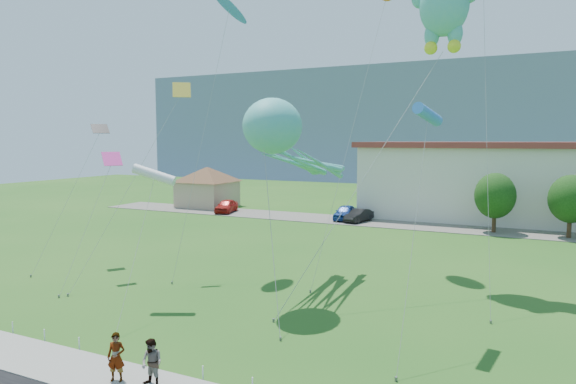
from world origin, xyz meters
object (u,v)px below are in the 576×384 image
Objects in this scene: pedestrian_right at (152,363)px; parked_car_red at (226,206)px; parked_car_black at (359,215)px; octopus_kite at (285,142)px; pedestrian_left at (116,357)px; parked_car_blue at (345,212)px; pavilion at (207,183)px.

parked_car_red is (-20.73, 36.97, -0.10)m from pedestrian_right.
parked_car_black is 26.99m from octopus_kite.
pedestrian_left reaches higher than pedestrian_right.
parked_car_black is at bearing 101.25° from pedestrian_right.
parked_car_red is 1.13× the size of parked_car_black.
pedestrian_right is at bearing -69.92° from parked_car_black.
octopus_kite is at bearing -82.28° from parked_car_blue.
parked_car_red is 15.94m from parked_car_black.
parked_car_red is (-19.36, 37.20, -0.13)m from pedestrian_left.
pedestrian_left reaches higher than parked_car_black.
parked_car_red is at bearing 128.22° from octopus_kite.
pedestrian_left is 37.44m from parked_car_black.
pedestrian_left reaches higher than parked_car_red.
pavilion reaches higher than parked_car_blue.
pedestrian_left is at bearing -72.04° from parked_car_black.
octopus_kite is (-0.66, 11.48, 7.37)m from pedestrian_right.
octopus_kite is at bearing 64.67° from pedestrian_left.
parked_car_black is 0.34× the size of octopus_kite.
octopus_kite is (0.71, 11.70, 7.34)m from pedestrian_left.
parked_car_blue is 1.89m from parked_car_black.
pavilion is at bearing 126.38° from pedestrian_right.
parked_car_blue is 0.38× the size of octopus_kite.
pedestrian_left is at bearing -76.62° from parked_car_red.
pavilion is 2.06× the size of parked_car_blue.
parked_car_blue is (14.21, 0.84, 0.01)m from parked_car_red.
pedestrian_left is 38.38m from parked_car_blue.
parked_car_blue is at bearing -10.75° from parked_car_red.
octopus_kite is at bearing -68.10° from parked_car_black.
pedestrian_left is 13.83m from octopus_kite.
pedestrian_right is 38.37m from parked_car_blue.
pavilion is 21.50m from parked_car_black.
pavilion is 2.07× the size of parked_car_red.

